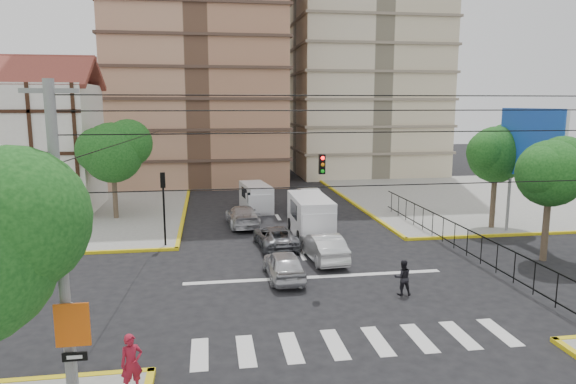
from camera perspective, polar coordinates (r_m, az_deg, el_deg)
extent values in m
plane|color=black|center=(24.83, 3.64, -10.32)|extent=(160.00, 160.00, 0.00)
cube|color=gray|center=(46.05, -27.57, -1.91)|extent=(26.00, 26.00, 0.15)
cube|color=gray|center=(50.30, 21.24, -0.55)|extent=(26.00, 26.00, 0.15)
cube|color=silver|center=(19.48, 7.61, -16.25)|extent=(12.00, 2.40, 0.01)
cube|color=silver|center=(25.94, 3.06, -9.41)|extent=(13.00, 0.40, 0.01)
cube|color=silver|center=(45.08, -26.85, 4.26)|extent=(10.00, 8.00, 10.00)
cube|color=maroon|center=(43.21, -28.25, 11.81)|extent=(10.80, 4.25, 2.65)
cube|color=maroon|center=(46.82, -26.70, 11.68)|extent=(10.80, 4.25, 2.65)
cylinder|color=slate|center=(33.79, 26.87, -2.16)|extent=(0.20, 0.20, 4.00)
cylinder|color=slate|center=(37.03, 23.29, -0.93)|extent=(0.20, 0.20, 4.00)
cube|color=silver|center=(34.89, 25.47, 4.94)|extent=(0.25, 6.00, 4.00)
cube|color=blue|center=(34.78, 25.20, 4.95)|extent=(0.08, 6.20, 4.20)
sphere|color=#124214|center=(14.16, -28.20, -2.78)|extent=(3.68, 3.68, 3.68)
cylinder|color=#473828|center=(31.34, 26.75, -3.11)|extent=(0.36, 0.36, 4.20)
sphere|color=#124214|center=(30.90, 27.14, 1.87)|extent=(3.60, 3.60, 3.60)
sphere|color=#124214|center=(31.61, 28.22, 2.92)|extent=(2.88, 2.88, 2.88)
sphere|color=#124214|center=(30.22, 26.39, 2.11)|extent=(2.70, 2.70, 2.70)
cylinder|color=#473828|center=(37.60, 21.85, -0.54)|extent=(0.36, 0.36, 4.48)
sphere|color=#124214|center=(37.22, 22.14, 3.88)|extent=(3.80, 3.80, 3.80)
sphere|color=#124214|center=(37.92, 23.20, 4.78)|extent=(3.04, 3.04, 3.04)
sphere|color=#124214|center=(36.56, 21.37, 4.14)|extent=(2.85, 2.85, 2.85)
cylinder|color=#473828|center=(39.88, -18.69, 0.00)|extent=(0.36, 0.36, 4.20)
sphere|color=#124214|center=(39.51, -18.92, 4.15)|extent=(4.40, 4.40, 4.40)
sphere|color=#124214|center=(39.58, -17.32, 5.21)|extent=(3.52, 3.52, 3.52)
sphere|color=#124214|center=(39.36, -20.27, 4.38)|extent=(3.30, 3.30, 3.30)
cylinder|color=black|center=(31.38, -13.58, -2.68)|extent=(0.12, 0.12, 3.50)
cube|color=black|center=(30.99, -13.74, 1.30)|extent=(0.28, 0.22, 0.90)
sphere|color=#FF0C0C|center=(30.94, -13.77, 1.85)|extent=(0.17, 0.17, 0.17)
cube|color=black|center=(23.48, 3.79, 3.10)|extent=(0.28, 0.22, 0.90)
cylinder|color=black|center=(14.85, 11.42, 0.76)|extent=(18.00, 0.03, 0.03)
cylinder|color=slate|center=(14.80, -23.85, -6.27)|extent=(0.28, 0.28, 9.00)
cube|color=slate|center=(14.29, -25.03, 10.17)|extent=(1.40, 0.12, 0.12)
cylinder|color=slate|center=(15.59, -22.54, -16.78)|extent=(0.08, 0.08, 3.20)
cube|color=#E5590C|center=(15.14, -22.84, -13.47)|extent=(0.90, 0.06, 1.20)
cube|color=black|center=(15.51, -22.61, -16.53)|extent=(0.65, 0.05, 0.25)
cube|color=silver|center=(33.68, 2.50, -2.65)|extent=(2.24, 5.55, 2.55)
cube|color=silver|center=(31.60, 3.29, -3.80)|extent=(2.11, 1.34, 1.77)
cube|color=black|center=(31.10, 3.45, -2.88)|extent=(2.05, 0.11, 1.00)
cylinder|color=black|center=(32.00, 1.26, -4.94)|extent=(0.25, 0.78, 0.78)
cylinder|color=black|center=(32.43, 4.93, -4.78)|extent=(0.25, 0.78, 0.78)
cylinder|color=black|center=(35.39, 0.25, -3.50)|extent=(0.25, 0.78, 0.78)
cylinder|color=black|center=(35.78, 3.58, -3.37)|extent=(0.25, 0.78, 0.78)
cube|color=silver|center=(41.52, -3.59, -0.58)|extent=(2.44, 4.83, 2.13)
cube|color=silver|center=(39.74, -3.34, -1.25)|extent=(1.89, 1.33, 1.48)
cube|color=black|center=(39.33, -3.30, -0.61)|extent=(1.71, 0.32, 0.83)
cylinder|color=black|center=(40.15, -4.63, -2.03)|extent=(0.25, 0.65, 0.65)
cylinder|color=black|center=(40.31, -2.14, -1.95)|extent=(0.25, 0.65, 0.65)
cylinder|color=black|center=(43.04, -4.93, -1.23)|extent=(0.25, 0.65, 0.65)
cylinder|color=black|center=(43.20, -2.60, -1.16)|extent=(0.25, 0.65, 0.65)
imported|color=silver|center=(25.48, -0.47, -8.07)|extent=(1.81, 4.25, 1.43)
imported|color=silver|center=(28.42, 3.95, -6.08)|extent=(1.94, 4.75, 1.53)
imported|color=slate|center=(30.93, -1.40, -4.96)|extent=(2.53, 4.85, 1.31)
imported|color=#BBBBC0|center=(36.25, -5.08, -2.66)|extent=(2.37, 5.18, 1.47)
imported|color=black|center=(38.94, 1.71, -1.84)|extent=(2.06, 4.13, 1.35)
imported|color=silver|center=(43.73, 2.14, -0.46)|extent=(2.22, 4.72, 1.50)
imported|color=maroon|center=(16.45, -16.99, -17.76)|extent=(0.76, 0.64, 1.78)
imported|color=black|center=(23.96, 12.62, -9.24)|extent=(0.84, 0.68, 1.63)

